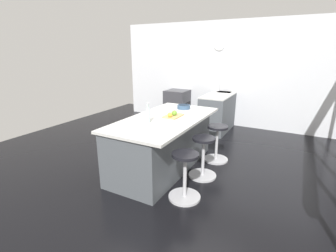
% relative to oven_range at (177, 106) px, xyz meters
% --- Properties ---
extents(ground_plane, '(7.75, 7.75, 0.00)m').
position_rel_oven_range_xyz_m(ground_plane, '(2.63, 1.22, -0.44)').
color(ground_plane, black).
extents(interior_partition_left, '(0.15, 5.92, 2.67)m').
position_rel_oven_range_xyz_m(interior_partition_left, '(-0.35, 1.22, 0.90)').
color(interior_partition_left, silver).
rests_on(interior_partition_left, ground_plane).
extents(sink_cabinet, '(1.87, 0.60, 1.18)m').
position_rel_oven_range_xyz_m(sink_cabinet, '(-0.00, 1.28, 0.02)').
color(sink_cabinet, '#4C5156').
rests_on(sink_cabinet, ground_plane).
extents(oven_range, '(0.60, 0.61, 0.87)m').
position_rel_oven_range_xyz_m(oven_range, '(0.00, 0.00, 0.00)').
color(oven_range, '#38383D').
rests_on(oven_range, ground_plane).
extents(kitchen_island, '(2.18, 1.10, 0.88)m').
position_rel_oven_range_xyz_m(kitchen_island, '(2.77, 1.10, 0.01)').
color(kitchen_island, '#4C5156').
rests_on(kitchen_island, ground_plane).
extents(stool_by_window, '(0.44, 0.44, 0.66)m').
position_rel_oven_range_xyz_m(stool_by_window, '(2.08, 1.83, -0.13)').
color(stool_by_window, '#B7B7BC').
rests_on(stool_by_window, ground_plane).
extents(stool_middle, '(0.44, 0.44, 0.66)m').
position_rel_oven_range_xyz_m(stool_middle, '(2.77, 1.83, -0.13)').
color(stool_middle, '#B7B7BC').
rests_on(stool_middle, ground_plane).
extents(stool_near_camera, '(0.44, 0.44, 0.66)m').
position_rel_oven_range_xyz_m(stool_near_camera, '(3.46, 1.83, -0.13)').
color(stool_near_camera, '#B7B7BC').
rests_on(stool_near_camera, ground_plane).
extents(cutting_board, '(0.36, 0.24, 0.02)m').
position_rel_oven_range_xyz_m(cutting_board, '(2.64, 1.23, 0.46)').
color(cutting_board, tan).
rests_on(cutting_board, kitchen_island).
extents(apple_yellow, '(0.08, 0.08, 0.08)m').
position_rel_oven_range_xyz_m(apple_yellow, '(2.76, 1.23, 0.51)').
color(apple_yellow, gold).
rests_on(apple_yellow, cutting_board).
extents(apple_green, '(0.09, 0.09, 0.09)m').
position_rel_oven_range_xyz_m(apple_green, '(2.64, 1.25, 0.51)').
color(apple_green, '#609E2D').
rests_on(apple_green, cutting_board).
extents(water_bottle, '(0.06, 0.06, 0.31)m').
position_rel_oven_range_xyz_m(water_bottle, '(3.15, 1.06, 0.57)').
color(water_bottle, silver).
rests_on(water_bottle, kitchen_island).
extents(fruit_bowl, '(0.24, 0.24, 0.07)m').
position_rel_oven_range_xyz_m(fruit_bowl, '(2.03, 1.14, 0.49)').
color(fruit_bowl, '#334C6B').
rests_on(fruit_bowl, kitchen_island).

